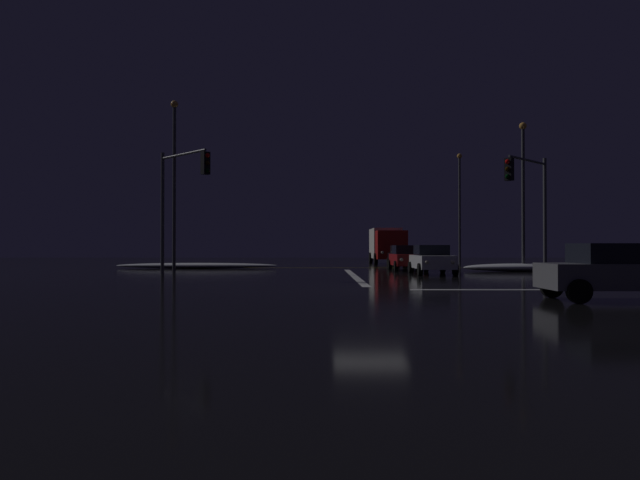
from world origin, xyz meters
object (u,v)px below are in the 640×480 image
Objects in this scene: sedan_black at (401,256)px; streetlamp_left_near at (173,174)px; sedan_gray_crossing at (617,271)px; streetlamp_right_near at (521,185)px; sedan_white at (430,259)px; traffic_signal_nw at (178,189)px; traffic_signal_ne at (528,193)px; streetlamp_right_far at (458,201)px; box_truck at (385,244)px; sedan_red at (405,258)px.

sedan_black is 17.55m from streetlamp_left_near.
streetlamp_left_near reaches higher than sedan_gray_crossing.
streetlamp_right_near reaches higher than sedan_gray_crossing.
sedan_white is at bearing -90.53° from sedan_black.
streetlamp_right_near is at bearing -52.35° from sedan_black.
traffic_signal_nw is 20.12m from streetlamp_right_near.
traffic_signal_ne is 22.49m from streetlamp_right_far.
streetlamp_right_near is at bearing 73.63° from traffic_signal_ne.
traffic_signal_ne is (4.55, -21.93, 2.43)m from box_truck.
sedan_gray_crossing is at bearing -96.45° from streetlamp_right_far.
box_truck reaches higher than sedan_gray_crossing.
traffic_signal_nw is 0.65× the size of streetlamp_right_far.
sedan_white is 0.48× the size of streetlamp_right_near.
traffic_signal_nw is (-12.34, -7.92, 3.52)m from sedan_red.
sedan_black is 0.72× the size of traffic_signal_ne.
sedan_white is at bearing 98.29° from sedan_gray_crossing.
streetlamp_left_near is at bearing -173.74° from sedan_red.
traffic_signal_ne is (4.22, -14.27, 3.33)m from sedan_black.
streetlamp_right_far is (6.74, 14.44, 4.71)m from sedan_red.
sedan_gray_crossing is 0.45× the size of streetlamp_right_far.
sedan_red is 8.18m from streetlamp_right_near.
traffic_signal_ne reaches higher than sedan_black.
sedan_white is 0.42× the size of streetlamp_left_near.
sedan_red and sedan_gray_crossing have the same top height.
sedan_black is 10.88m from streetlamp_right_near.
streetlamp_right_near is (3.96, 19.00, 4.36)m from sedan_gray_crossing.
traffic_signal_nw reaches higher than sedan_black.
traffic_signal_nw is (-12.98, -14.25, 3.52)m from sedan_black.
traffic_signal_ne is 0.95× the size of traffic_signal_nw.
streetlamp_left_near is at bearing -133.02° from box_truck.
sedan_gray_crossing is 0.42× the size of streetlamp_left_near.
traffic_signal_nw reaches higher than traffic_signal_ne.
traffic_signal_ne is 17.20m from traffic_signal_nw.
streetlamp_right_far is (19.07, 22.36, 1.19)m from traffic_signal_nw.
box_truck is 1.91× the size of sedan_gray_crossing.
streetlamp_right_near is at bearing -90.00° from streetlamp_right_far.
sedan_white is 5.25m from sedan_red.
sedan_gray_crossing is (2.24, -15.34, 0.00)m from sedan_white.
traffic_signal_nw is 0.61× the size of streetlamp_left_near.
sedan_white is 1.00× the size of sedan_red.
streetlamp_right_near is (6.74, -1.56, 4.36)m from sedan_red.
streetlamp_right_far reaches higher than sedan_white.
box_truck is 34.66m from sedan_gray_crossing.
traffic_signal_nw is (-12.65, -21.92, 2.61)m from box_truck.
box_truck is (-0.33, 7.66, 0.91)m from sedan_black.
sedan_red is 0.69× the size of traffic_signal_nw.
streetlamp_left_near reaches higher than traffic_signal_ne.
sedan_black is at bearing 89.47° from sedan_white.
streetlamp_right_near is at bearing 30.60° from sedan_white.
sedan_white is 0.52× the size of box_truck.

